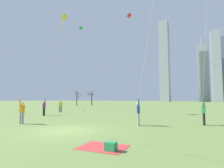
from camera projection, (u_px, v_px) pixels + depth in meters
ground_plane at (66, 130)px, 10.55m from camera, size 400.00×400.00×0.00m
kite_flyer_foreground_right_pink at (145, 65)px, 11.66m from camera, size 3.53×4.66×13.40m
kite_flyer_midfield_right_white at (2, 64)px, 10.90m from camera, size 5.41×10.43×13.22m
kite_flyer_midfield_center_yellow at (48, 89)px, 21.20m from camera, size 1.55×5.07×14.12m
kite_flyer_far_back_blue at (204, 95)px, 11.85m from camera, size 0.93×10.29×11.27m
bystander_watching_nearby at (61, 106)px, 25.64m from camera, size 0.36×0.43×1.62m
distant_kite_drifting_right_green at (79, 37)px, 36.53m from camera, size 2.36×3.51×16.81m
distant_kite_drifting_left_red at (123, 28)px, 27.17m from camera, size 6.99×2.55×14.86m
distant_kite_high_overhead_purple at (82, 0)px, 37.58m from camera, size 7.53×1.70×25.70m
picnic_spot at (107, 147)px, 6.58m from camera, size 1.87×1.49×0.31m
bare_tree_leftmost at (92, 98)px, 55.78m from camera, size 1.98×1.42×4.35m
bare_tree_center at (77, 98)px, 52.71m from camera, size 2.04×2.86×4.33m
skyline_short_annex at (165, 62)px, 135.52m from camera, size 6.68×8.72×60.34m
skyline_slender_spire at (216, 66)px, 118.94m from camera, size 5.75×5.21×47.76m
skyline_wide_slab at (203, 73)px, 137.33m from camera, size 8.43×7.39×49.53m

